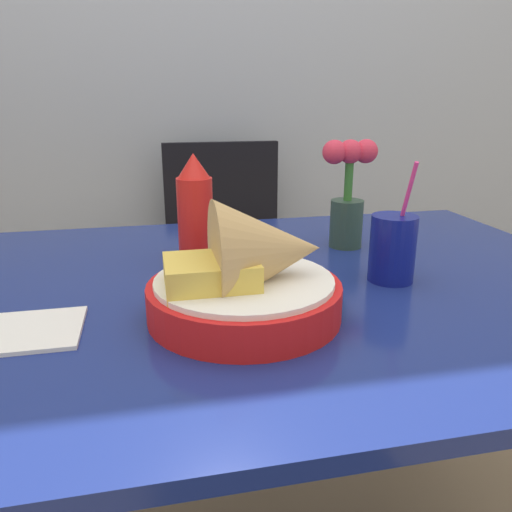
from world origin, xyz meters
name	(u,v)px	position (x,y,z in m)	size (l,w,h in m)	color
wall_window	(197,25)	(0.00, 1.09, 1.30)	(7.00, 0.06, 2.60)	#9EA8B7
dining_table	(272,328)	(0.00, 0.00, 0.66)	(1.25, 0.90, 0.76)	navy
chair_far_window	(226,254)	(0.05, 0.85, 0.54)	(0.40, 0.40, 0.92)	black
food_basket	(252,277)	(-0.06, -0.14, 0.82)	(0.28, 0.28, 0.17)	red
ketchup_bottle	(195,211)	(-0.12, 0.13, 0.86)	(0.07, 0.07, 0.21)	red
drink_cup	(392,250)	(0.20, -0.04, 0.81)	(0.08, 0.08, 0.21)	navy
flower_vase	(348,193)	(0.20, 0.17, 0.87)	(0.12, 0.07, 0.22)	#2D4738
napkin	(20,332)	(-0.38, -0.13, 0.76)	(0.16, 0.13, 0.01)	white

